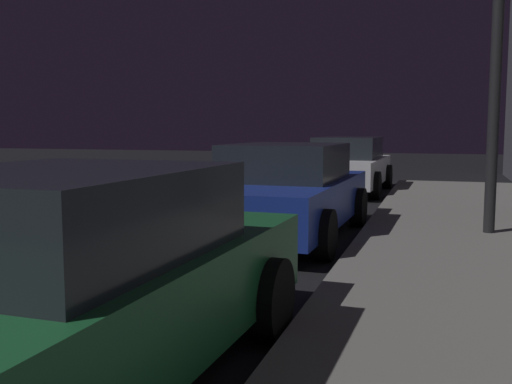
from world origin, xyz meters
TOP-DOWN VIEW (x-y plane):
  - car_green at (2.85, 3.40)m, footprint 2.22×4.55m
  - car_blue at (2.85, 9.06)m, footprint 2.14×4.44m
  - car_white at (2.85, 15.65)m, footprint 2.03×4.27m

SIDE VIEW (x-z plane):
  - car_blue at x=2.85m, z-range -0.01..1.42m
  - car_green at x=2.85m, z-range -0.01..1.42m
  - car_white at x=2.85m, z-range 0.00..1.43m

